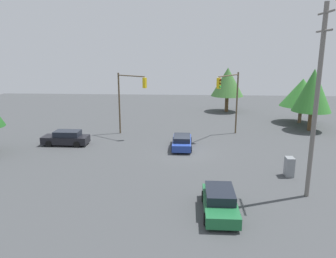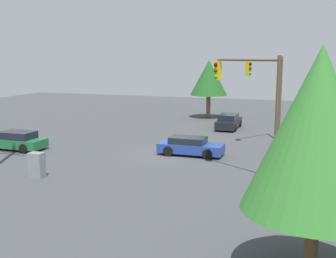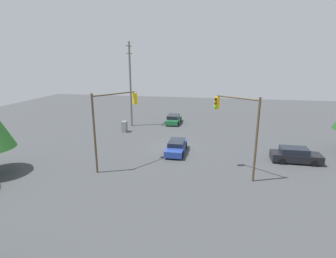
% 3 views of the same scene
% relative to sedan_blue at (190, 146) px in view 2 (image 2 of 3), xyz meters
% --- Properties ---
extents(ground_plane, '(80.00, 80.00, 0.00)m').
position_rel_sedan_blue_xyz_m(ground_plane, '(1.14, 0.32, -0.63)').
color(ground_plane, '#424447').
extents(sedan_blue, '(4.48, 1.88, 1.28)m').
position_rel_sedan_blue_xyz_m(sedan_blue, '(0.00, 0.00, 0.00)').
color(sedan_blue, '#233D93').
rests_on(sedan_blue, ground_plane).
extents(sedan_dark, '(1.91, 4.48, 1.43)m').
position_rel_sedan_blue_xyz_m(sedan_dark, '(-0.45, -11.53, 0.05)').
color(sedan_dark, black).
rests_on(sedan_dark, ground_plane).
extents(sedan_green, '(4.53, 1.97, 1.36)m').
position_rel_sedan_blue_xyz_m(sedan_green, '(12.70, 2.45, 0.02)').
color(sedan_green, '#1E6638').
rests_on(sedan_green, ground_plane).
extents(traffic_signal_main, '(3.92, 2.72, 6.87)m').
position_rel_sedan_blue_xyz_m(traffic_signal_main, '(-4.81, 5.01, 4.09)').
color(traffic_signal_main, brown).
rests_on(traffic_signal_main, ground_plane).
extents(traffic_signal_cross, '(2.45, 3.47, 6.79)m').
position_rel_sedan_blue_xyz_m(traffic_signal_cross, '(-4.58, -5.87, 4.01)').
color(traffic_signal_cross, brown).
rests_on(traffic_signal_cross, ground_plane).
extents(electrical_cabinet, '(0.82, 0.59, 1.45)m').
position_rel_sedan_blue_xyz_m(electrical_cabinet, '(6.70, 8.14, 0.09)').
color(electrical_cabinet, gray).
rests_on(electrical_cabinet, ground_plane).
extents(tree_right, '(4.07, 4.07, 6.37)m').
position_rel_sedan_blue_xyz_m(tree_right, '(3.07, -17.82, 3.80)').
color(tree_right, brown).
rests_on(tree_right, ground_plane).
extents(tree_far, '(4.39, 4.39, 7.17)m').
position_rel_sedan_blue_xyz_m(tree_far, '(-8.10, 14.77, 4.08)').
color(tree_far, brown).
rests_on(tree_far, ground_plane).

